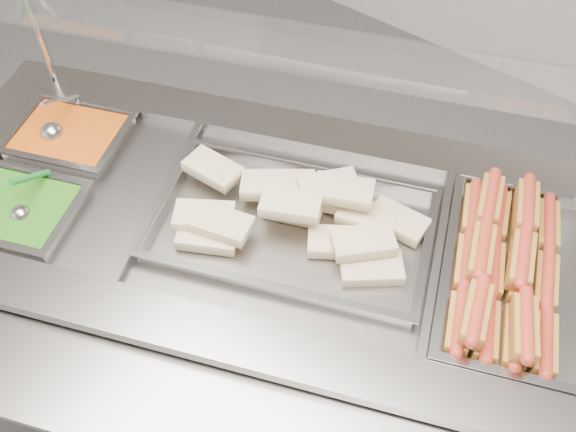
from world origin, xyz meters
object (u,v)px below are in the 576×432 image
Objects in this scene: ladle at (53,132)px; serving_spoon at (23,208)px; steam_counter at (272,310)px; sneeze_guard at (293,48)px; pan_hotdogs at (515,282)px; pan_wraps at (292,229)px.

serving_spoon is at bearing -53.56° from ladle.
steam_counter is 11.10× the size of ladle.
ladle is at bearing -150.25° from sneeze_guard.
pan_hotdogs and pan_wraps have the same top height.
pan_wraps is 4.61× the size of serving_spoon.
steam_counter is 0.43m from pan_wraps.
pan_hotdogs is (0.58, 0.24, 0.41)m from steam_counter.
pan_hotdogs is at bearing 3.15° from sneeze_guard.
pan_wraps is at bearing 22.43° from steam_counter.
serving_spoon is at bearing -150.68° from pan_hotdogs.
sneeze_guard is 8.84× the size of ladle.
steam_counter is at bearing 11.63° from ladle.
steam_counter is 1.26× the size of sneeze_guard.
sneeze_guard reaches higher than pan_wraps.
sneeze_guard is at bearing -176.85° from pan_hotdogs.
sneeze_guard is 0.45m from pan_wraps.
ladle is at bearing -163.27° from pan_hotdogs.
steam_counter is 12.12× the size of serving_spoon.
steam_counter is 3.22× the size of pan_hotdogs.
serving_spoon is at bearing -145.06° from pan_wraps.
steam_counter is at bearing -157.57° from pan_wraps.
sneeze_guard reaches higher than serving_spoon.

